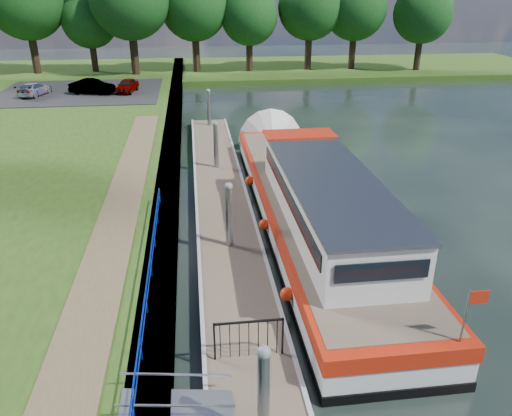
{
  "coord_description": "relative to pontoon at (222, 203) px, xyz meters",
  "views": [
    {
      "loc": [
        -1.16,
        -8.26,
        9.45
      ],
      "look_at": [
        1.14,
        9.58,
        1.4
      ],
      "focal_mm": 35.0,
      "sensor_mm": 36.0,
      "label": 1
    }
  ],
  "objects": [
    {
      "name": "pontoon",
      "position": [
        0.0,
        0.0,
        0.0
      ],
      "size": [
        2.5,
        30.0,
        0.56
      ],
      "color": "brown",
      "rests_on": "ground"
    },
    {
      "name": "gate_panel",
      "position": [
        -0.0,
        -10.8,
        0.97
      ],
      "size": [
        1.85,
        0.05,
        1.15
      ],
      "color": "black",
      "rests_on": "ground"
    },
    {
      "name": "car_c",
      "position": [
        -14.43,
        23.71,
        1.19
      ],
      "size": [
        2.41,
        4.0,
        1.09
      ],
      "primitive_type": "imported",
      "rotation": [
        0.0,
        0.0,
        2.89
      ],
      "color": "#999999",
      "rests_on": "carpark"
    },
    {
      "name": "far_bank",
      "position": [
        12.0,
        39.0,
        0.12
      ],
      "size": [
        60.0,
        18.0,
        0.6
      ],
      "primitive_type": "cube",
      "color": "#294814",
      "rests_on": "ground"
    },
    {
      "name": "bank_edge",
      "position": [
        -2.55,
        2.0,
        0.2
      ],
      "size": [
        1.1,
        90.0,
        0.78
      ],
      "primitive_type": "cube",
      "color": "#473D2D",
      "rests_on": "ground"
    },
    {
      "name": "carpark",
      "position": [
        -11.0,
        25.0,
        0.62
      ],
      "size": [
        14.0,
        12.0,
        0.06
      ],
      "primitive_type": "cube",
      "color": "black",
      "rests_on": "riverbank"
    },
    {
      "name": "barge",
      "position": [
        3.6,
        -2.0,
        0.9
      ],
      "size": [
        4.36,
        21.15,
        4.78
      ],
      "color": "black",
      "rests_on": "ground"
    },
    {
      "name": "car_a",
      "position": [
        -6.74,
        24.17,
        1.23
      ],
      "size": [
        2.0,
        3.58,
        1.15
      ],
      "primitive_type": "imported",
      "rotation": [
        0.0,
        0.0,
        -0.2
      ],
      "color": "#999999",
      "rests_on": "carpark"
    },
    {
      "name": "car_b",
      "position": [
        -9.61,
        23.7,
        1.28
      ],
      "size": [
        4.05,
        2.25,
        1.26
      ],
      "primitive_type": "imported",
      "rotation": [
        0.0,
        0.0,
        1.32
      ],
      "color": "#999999",
      "rests_on": "carpark"
    },
    {
      "name": "mooring_piles",
      "position": [
        0.0,
        0.0,
        1.1
      ],
      "size": [
        0.3,
        27.3,
        3.55
      ],
      "color": "gray",
      "rests_on": "ground"
    },
    {
      "name": "gangway",
      "position": [
        -1.85,
        -12.5,
        0.44
      ],
      "size": [
        2.58,
        1.0,
        0.92
      ],
      "color": "#A5A8AD",
      "rests_on": "ground"
    },
    {
      "name": "horizon_trees",
      "position": [
        -1.61,
        35.68,
        7.76
      ],
      "size": [
        54.38,
        10.03,
        12.87
      ],
      "color": "#332316",
      "rests_on": "ground"
    },
    {
      "name": "footpath",
      "position": [
        -4.4,
        -5.0,
        0.62
      ],
      "size": [
        1.6,
        40.0,
        0.05
      ],
      "primitive_type": "cube",
      "color": "brown",
      "rests_on": "riverbank"
    },
    {
      "name": "blue_fence",
      "position": [
        -2.75,
        -10.0,
        1.13
      ],
      "size": [
        0.04,
        18.04,
        0.72
      ],
      "color": "#0C2DBF",
      "rests_on": "riverbank"
    }
  ]
}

